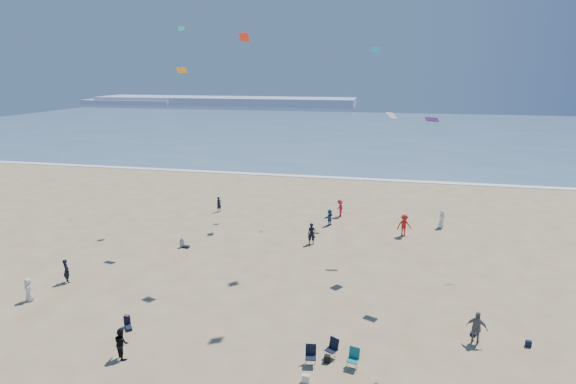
# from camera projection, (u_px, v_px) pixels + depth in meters

# --- Properties ---
(ocean) EXTENTS (220.00, 100.00, 0.06)m
(ocean) POSITION_uv_depth(u_px,v_px,m) (355.00, 131.00, 107.19)
(ocean) COLOR #476B84
(ocean) RESTS_ON ground
(surf_line) EXTENTS (220.00, 1.20, 0.08)m
(surf_line) POSITION_uv_depth(u_px,v_px,m) (331.00, 178.00, 59.95)
(surf_line) COLOR white
(surf_line) RESTS_ON ground
(headland_far) EXTENTS (110.00, 20.00, 3.20)m
(headland_far) POSITION_uv_depth(u_px,v_px,m) (224.00, 101.00, 189.61)
(headland_far) COLOR #7A8EA8
(headland_far) RESTS_ON ground
(headland_near) EXTENTS (40.00, 14.00, 2.00)m
(headland_near) POSITION_uv_depth(u_px,v_px,m) (132.00, 102.00, 193.04)
(headland_near) COLOR #7A8EA8
(headland_near) RESTS_ON ground
(standing_flyers) EXTENTS (34.16, 38.11, 1.94)m
(standing_flyers) POSITION_uv_depth(u_px,v_px,m) (363.00, 283.00, 28.26)
(standing_flyers) COLOR silver
(standing_flyers) RESTS_ON ground
(seated_group) EXTENTS (21.84, 27.34, 0.84)m
(seated_group) POSITION_uv_depth(u_px,v_px,m) (250.00, 364.00, 21.19)
(seated_group) COLOR silver
(seated_group) RESTS_ON ground
(chair_cluster) EXTENTS (2.70, 1.55, 1.00)m
(chair_cluster) POSITION_uv_depth(u_px,v_px,m) (331.00, 355.00, 21.73)
(chair_cluster) COLOR black
(chair_cluster) RESTS_ON ground
(white_tote) EXTENTS (0.35, 0.20, 0.40)m
(white_tote) POSITION_uv_depth(u_px,v_px,m) (306.00, 379.00, 20.49)
(white_tote) COLOR silver
(white_tote) RESTS_ON ground
(black_backpack) EXTENTS (0.30, 0.22, 0.38)m
(black_backpack) POSITION_uv_depth(u_px,v_px,m) (327.00, 359.00, 21.92)
(black_backpack) COLOR black
(black_backpack) RESTS_ON ground
(navy_bag) EXTENTS (0.28, 0.18, 0.34)m
(navy_bag) POSITION_uv_depth(u_px,v_px,m) (528.00, 344.00, 23.18)
(navy_bag) COLOR black
(navy_bag) RESTS_ON ground
(kites_aloft) EXTENTS (37.95, 40.26, 26.52)m
(kites_aloft) POSITION_uv_depth(u_px,v_px,m) (461.00, 61.00, 23.79)
(kites_aloft) COLOR white
(kites_aloft) RESTS_ON ground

